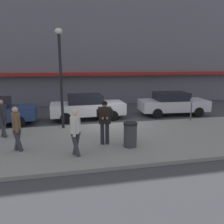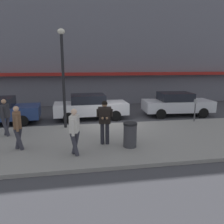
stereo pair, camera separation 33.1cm
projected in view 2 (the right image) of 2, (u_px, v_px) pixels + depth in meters
The scene contains 13 objects.
ground_plane at pixel (112, 124), 12.44m from camera, with size 80.00×80.00×0.00m, color #3D3D42.
sidewalk at pixel (144, 138), 9.84m from camera, with size 32.00×5.30×0.14m, color gray.
curb_paint_line at pixel (129, 123), 12.65m from camera, with size 28.00×0.12×0.01m, color silver.
storefront_facade at pixel (107, 30), 19.45m from camera, with size 28.00×4.70×12.69m.
parked_sedan_mid at pixel (90, 106), 13.63m from camera, with size 4.55×2.02×1.54m.
parked_sedan_far at pixel (177, 104), 14.55m from camera, with size 4.61×2.15×1.54m.
man_texting_on_phone at pixel (105, 118), 8.74m from camera, with size 0.64×0.62×1.81m.
pedestrian_in_light_coat at pixel (75, 129), 7.70m from camera, with size 0.40×0.59×1.70m.
pedestrian_with_bag at pixel (5, 115), 9.84m from camera, with size 0.34×0.72×1.70m.
pedestrian_dark_coat at pixel (17, 125), 8.20m from camera, with size 0.39×0.59×1.70m.
street_lamp_post at pixel (63, 69), 10.73m from camera, with size 0.36×0.36×4.88m.
parking_meter at pixel (195, 107), 12.43m from camera, with size 0.12×0.18×1.27m.
trash_bin at pixel (130, 135), 8.58m from camera, with size 0.55×0.55×0.98m.
Camera 2 is at (-2.00, -11.84, 3.32)m, focal length 35.00 mm.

